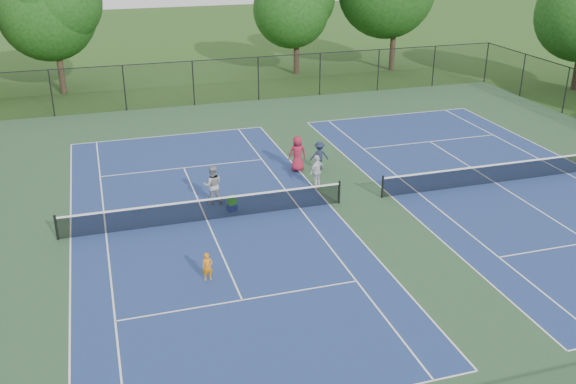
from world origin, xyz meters
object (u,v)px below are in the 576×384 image
object	(u,v)px
tree_back_a	(52,7)
bystander_c	(297,154)
tree_back_c	(297,4)
instructor	(213,185)
ball_hopper	(232,200)
bystander_b	(319,156)
bystander_a	(317,171)
ball_crate	(232,207)
child_player	(208,267)

from	to	relation	value
tree_back_a	bystander_c	distance (m)	23.28
tree_back_c	instructor	bearing A→B (deg)	-116.01
bystander_c	ball_hopper	distance (m)	5.63
bystander_c	tree_back_c	bearing A→B (deg)	-105.95
instructor	bystander_b	distance (m)	6.45
tree_back_c	bystander_a	bearing A→B (deg)	-105.52
tree_back_c	bystander_c	size ratio (longest dim) A/B	4.66
bystander_b	bystander_c	size ratio (longest dim) A/B	0.81
bystander_b	ball_crate	xyz separation A→B (m)	(-5.30, -3.58, -0.58)
ball_crate	bystander_c	bearing A→B (deg)	41.68
instructor	bystander_a	distance (m)	5.03
bystander_a	bystander_b	xyz separation A→B (m)	(0.90, 2.19, -0.08)
tree_back_c	instructor	size ratio (longest dim) A/B	4.73
bystander_a	bystander_b	size ratio (longest dim) A/B	1.11
bystander_a	ball_crate	bearing A→B (deg)	-13.38
instructor	bystander_a	world-z (taller)	instructor
bystander_b	ball_crate	distance (m)	6.42
child_player	ball_hopper	world-z (taller)	child_player
bystander_b	ball_crate	size ratio (longest dim) A/B	3.76
instructor	bystander_c	world-z (taller)	bystander_c
instructor	bystander_b	world-z (taller)	instructor
tree_back_a	tree_back_c	world-z (taller)	tree_back_a
ball_crate	instructor	bearing A→B (deg)	121.31
instructor	bystander_c	bearing A→B (deg)	-144.49
ball_crate	bystander_a	bearing A→B (deg)	17.54
child_player	bystander_b	xyz separation A→B (m)	(7.36, 8.97, 0.21)
bystander_a	ball_hopper	bearing A→B (deg)	-13.38
tree_back_a	bystander_a	world-z (taller)	tree_back_a
child_player	ball_crate	xyz separation A→B (m)	(2.06, 5.39, -0.37)
bystander_b	ball_crate	world-z (taller)	bystander_b
ball_crate	ball_hopper	bearing A→B (deg)	0.00
ball_crate	tree_back_a	bearing A→B (deg)	107.18
ball_hopper	tree_back_a	bearing A→B (deg)	107.18
instructor	bystander_c	size ratio (longest dim) A/B	0.99
bystander_b	ball_hopper	world-z (taller)	bystander_b
child_player	bystander_a	size ratio (longest dim) A/B	0.64
ball_hopper	child_player	bearing A→B (deg)	-110.88
bystander_a	bystander_c	world-z (taller)	bystander_c
instructor	bystander_a	xyz separation A→B (m)	(5.01, 0.38, -0.08)
tree_back_a	bystander_a	distance (m)	25.40
child_player	ball_crate	size ratio (longest dim) A/B	2.68
instructor	ball_hopper	distance (m)	1.25
instructor	ball_hopper	size ratio (longest dim) A/B	4.89
bystander_a	ball_crate	world-z (taller)	bystander_a
child_player	bystander_c	distance (m)	11.07
tree_back_c	tree_back_a	bearing A→B (deg)	-176.82
instructor	bystander_a	bearing A→B (deg)	-169.70
ball_crate	ball_hopper	world-z (taller)	ball_hopper
tree_back_c	ball_hopper	size ratio (longest dim) A/B	23.11
tree_back_a	tree_back_c	distance (m)	18.04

